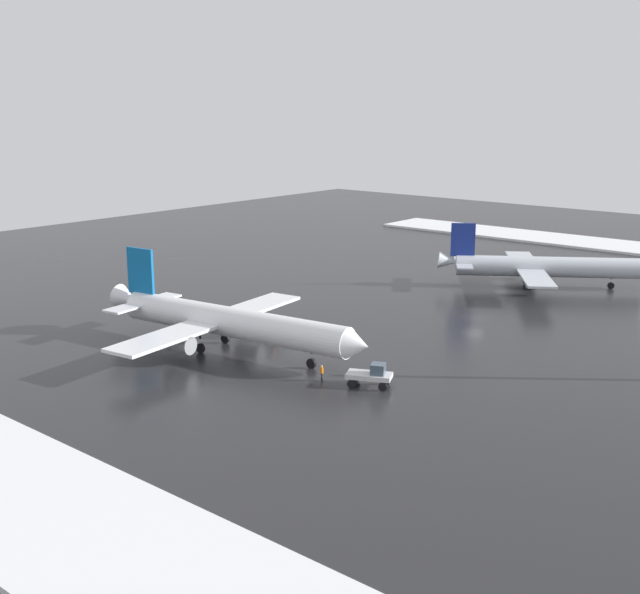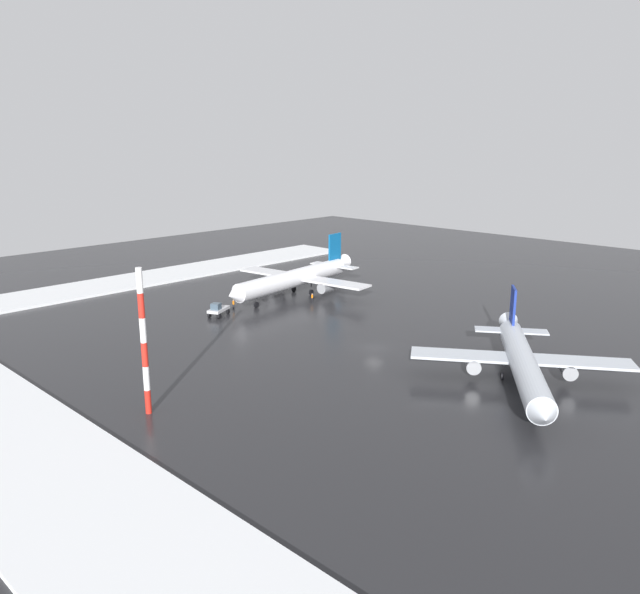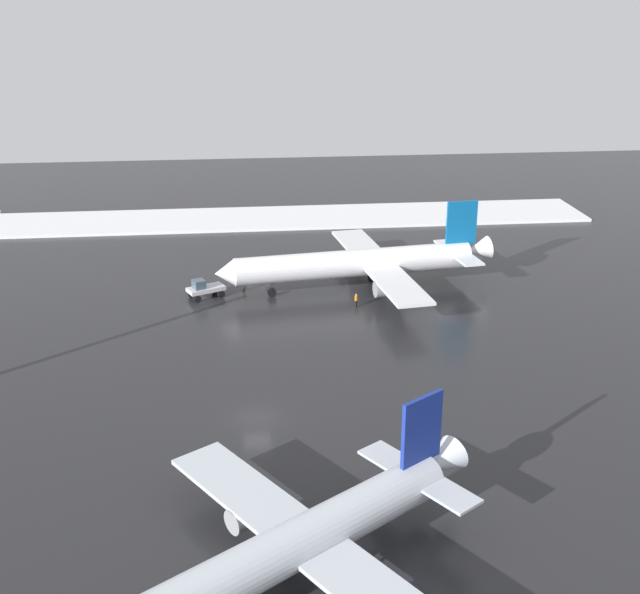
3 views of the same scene
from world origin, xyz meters
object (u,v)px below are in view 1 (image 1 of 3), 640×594
airplane_parked_portside (542,267)px  ground_crew_mid_apron (322,372)px  ground_crew_near_tug (273,334)px  airplane_foreground_jet (227,321)px  pushback_tug (372,375)px

airplane_parked_portside → ground_crew_mid_apron: size_ratio=17.27×
airplane_parked_portside → ground_crew_near_tug: airplane_parked_portside is taller
airplane_foreground_jet → ground_crew_near_tug: (6.17, -1.52, -2.64)m
ground_crew_near_tug → pushback_tug: bearing=25.7°
ground_crew_near_tug → airplane_foreground_jet: bearing=-62.8°
airplane_parked_portside → ground_crew_mid_apron: 56.05m
airplane_foreground_jet → pushback_tug: size_ratio=7.22×
airplane_parked_portside → pushback_tug: bearing=-116.8°
pushback_tug → ground_crew_mid_apron: 5.40m
airplane_foreground_jet → ground_crew_mid_apron: bearing=-10.7°
airplane_parked_portside → ground_crew_mid_apron: airplane_parked_portside is taller
airplane_foreground_jet → pushback_tug: (1.07, -20.13, -2.33)m
airplane_foreground_jet → ground_crew_near_tug: size_ratio=21.53×
pushback_tug → ground_crew_near_tug: (5.10, 18.61, -0.31)m
ground_crew_mid_apron → pushback_tug: bearing=-16.1°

